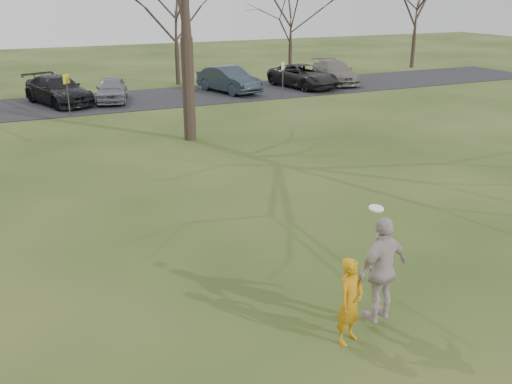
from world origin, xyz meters
The scene contains 12 objects.
ground centered at (0.00, 0.00, 0.00)m, with size 120.00×120.00×0.00m, color #1E380F.
parking_strip centered at (0.00, 25.00, 0.02)m, with size 62.00×6.50×0.04m, color black.
player_defender centered at (-0.09, -0.16, 0.82)m, with size 0.60×0.39×1.64m, color #C38110.
car_3 centered at (-2.11, 25.41, 0.80)m, with size 2.12×5.22×1.51m, color black.
car_4 centered at (0.71, 24.91, 0.72)m, with size 1.61×4.01×1.37m, color slate.
car_5 centered at (7.84, 25.02, 0.81)m, with size 1.63×4.67×1.54m, color #28323C.
car_6 centered at (12.91, 24.74, 0.76)m, with size 2.40×5.20×1.45m, color black.
car_7 centered at (15.65, 25.32, 0.77)m, with size 2.05×5.04×1.46m, color slate.
catching_play centered at (0.68, -0.01, 1.21)m, with size 1.27×0.74×2.16m.
sign_yellow centered at (-2.00, 22.00, 1.45)m, with size 0.35×0.35×2.08m.
sign_white centered at (10.00, 22.00, 1.45)m, with size 0.35×0.35×2.08m.
small_tree_row centered at (4.38, 30.06, 3.89)m, with size 55.00×5.90×8.50m.
Camera 1 is at (-5.26, -7.42, 6.00)m, focal length 39.76 mm.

